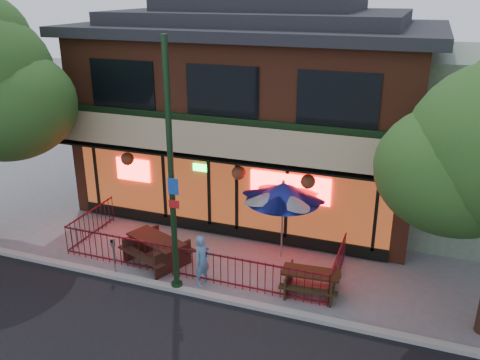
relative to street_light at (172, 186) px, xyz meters
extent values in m
plane|color=gray|center=(0.00, 0.40, -3.15)|extent=(80.00, 80.00, 0.00)
cube|color=#999993|center=(0.00, -0.10, -3.09)|extent=(80.00, 0.25, 0.12)
cube|color=brown|center=(0.00, 7.60, 0.10)|extent=(12.00, 8.00, 6.50)
cube|color=#59230F|center=(0.00, 3.58, -1.50)|extent=(11.00, 0.06, 2.60)
cube|color=#FF0C0C|center=(2.30, 3.50, -1.05)|extent=(2.60, 0.04, 0.90)
cube|color=#FF0C0C|center=(-3.40, 3.50, -1.15)|extent=(1.30, 0.04, 0.80)
cube|color=tan|center=(0.00, 3.10, 0.40)|extent=(12.20, 1.33, 1.26)
cube|color=black|center=(-3.60, 3.58, 1.85)|extent=(2.40, 0.06, 1.60)
cube|color=black|center=(0.00, 3.58, 1.85)|extent=(2.40, 0.06, 1.60)
cube|color=black|center=(3.60, 3.58, 1.85)|extent=(2.40, 0.06, 1.60)
cube|color=black|center=(0.00, 3.55, -2.90)|extent=(11.00, 0.12, 0.40)
cube|color=#FFC672|center=(5.60, 3.42, -0.60)|extent=(0.18, 0.18, 0.32)
cube|color=#4B101B|center=(0.00, 0.60, -2.20)|extent=(8.40, 0.04, 0.04)
cube|color=#4B101B|center=(0.00, 0.60, -3.03)|extent=(8.40, 0.04, 0.04)
cube|color=#4B101B|center=(-4.20, 1.90, -2.20)|extent=(0.04, 2.60, 0.04)
cube|color=#4B101B|center=(4.20, 1.90, -2.20)|extent=(0.04, 2.60, 0.04)
cylinder|color=#4B101B|center=(0.00, 0.60, -2.65)|extent=(0.02, 0.02, 1.00)
cylinder|color=#163118|center=(0.00, 0.00, 0.35)|extent=(0.16, 0.16, 7.00)
cylinder|color=#163118|center=(0.00, 0.00, -3.05)|extent=(0.32, 0.32, 0.20)
cube|color=#194CB2|center=(0.12, -0.15, 0.05)|extent=(0.30, 0.02, 0.45)
cube|color=red|center=(0.12, -0.15, -0.45)|extent=(0.30, 0.02, 0.22)
cube|color=#361C13|center=(-1.95, 1.40, -2.75)|extent=(0.59, 1.33, 0.80)
cube|color=#361C13|center=(-0.54, 0.83, -2.75)|extent=(0.59, 1.33, 0.80)
cube|color=#361C13|center=(-1.24, 1.12, -2.35)|extent=(2.12, 1.49, 0.07)
cube|color=#361C13|center=(-1.46, 0.56, -2.67)|extent=(1.93, 1.01, 0.05)
cube|color=#361C13|center=(-1.02, 1.67, -2.67)|extent=(1.93, 1.01, 0.05)
cube|color=#312211|center=(2.98, 1.05, -2.82)|extent=(0.14, 1.15, 0.66)
cube|color=#312211|center=(4.22, 1.15, -2.82)|extent=(0.14, 1.15, 0.66)
cube|color=#312211|center=(3.60, 1.10, -2.49)|extent=(1.64, 0.79, 0.05)
cube|color=#312211|center=(3.64, 0.62, -2.76)|extent=(1.61, 0.37, 0.04)
cube|color=#312211|center=(3.56, 1.59, -2.76)|extent=(1.61, 0.37, 0.04)
cylinder|color=gray|center=(2.27, 2.80, -1.96)|extent=(0.05, 0.05, 2.39)
cone|color=navy|center=(2.27, 2.80, -0.93)|extent=(2.28, 2.28, 0.60)
sphere|color=gray|center=(2.27, 2.80, -0.60)|extent=(0.11, 0.11, 0.11)
imported|color=#5686AD|center=(0.58, 0.50, -2.39)|extent=(0.53, 0.65, 1.52)
cylinder|color=gray|center=(-2.03, 0.00, -2.65)|extent=(0.05, 0.05, 1.00)
cube|color=gray|center=(-2.03, 0.00, -2.04)|extent=(0.13, 0.11, 0.25)
cube|color=black|center=(-2.03, -0.04, -1.99)|extent=(0.07, 0.02, 0.09)
camera|label=1|loc=(5.96, -11.01, 4.87)|focal=38.00mm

